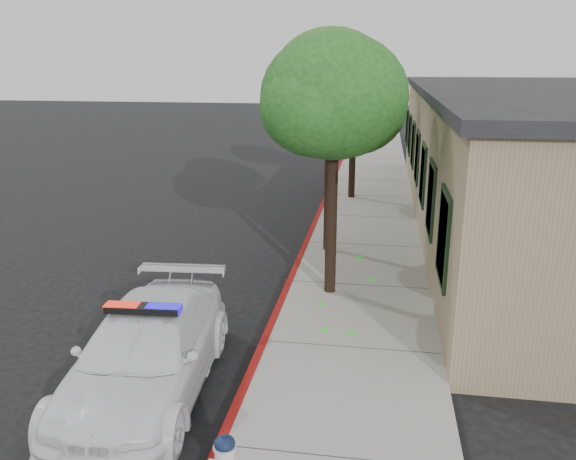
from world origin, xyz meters
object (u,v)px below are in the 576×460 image
Objects in this scene: police_car at (146,353)px; street_tree_mid at (332,85)px; street_tree_far at (355,88)px; clapboard_building at (539,160)px; street_tree_near at (334,102)px.

street_tree_mid reaches higher than police_car.
street_tree_mid reaches higher than street_tree_far.
street_tree_near is at bearing -131.18° from clapboard_building.
street_tree_far is (0.29, 6.21, -0.36)m from street_tree_mid.
street_tree_far reaches higher than police_car.
clapboard_building is 3.70× the size of street_tree_mid.
clapboard_building is at bearing 48.82° from street_tree_near.
police_car is 14.04m from street_tree_far.
street_tree_mid is 6.23m from street_tree_far.
street_tree_near reaches higher than clapboard_building.
street_tree_near is (-5.66, -6.47, 2.07)m from clapboard_building.
street_tree_near is 9.18m from street_tree_far.
police_car is at bearing -120.20° from street_tree_near.
street_tree_far is (2.45, 13.41, 3.36)m from police_car.
clapboard_building is at bearing 48.94° from police_car.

